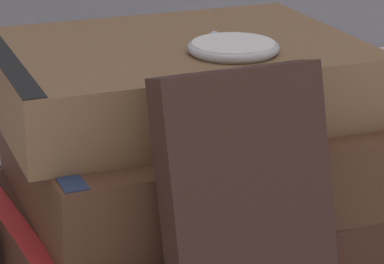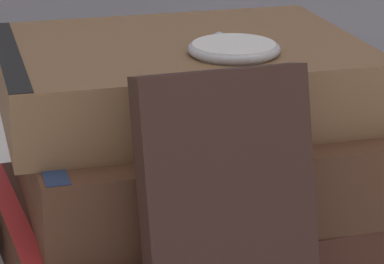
# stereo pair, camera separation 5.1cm
# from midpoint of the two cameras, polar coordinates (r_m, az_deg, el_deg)

# --- Properties ---
(ground_plane) EXTENTS (3.00, 3.00, 0.00)m
(ground_plane) POSITION_cam_midpoint_polar(r_m,az_deg,el_deg) (0.54, 4.67, -8.30)
(ground_plane) COLOR silver
(book_flat_bottom) EXTENTS (0.23, 0.18, 0.04)m
(book_flat_bottom) POSITION_cam_midpoint_polar(r_m,az_deg,el_deg) (0.55, 2.12, -5.61)
(book_flat_bottom) COLOR #422319
(book_flat_bottom) RESTS_ON ground_plane
(book_flat_middle) EXTENTS (0.22, 0.16, 0.05)m
(book_flat_middle) POSITION_cam_midpoint_polar(r_m,az_deg,el_deg) (0.53, 3.53, -1.43)
(book_flat_middle) COLOR #4C2D1E
(book_flat_middle) RESTS_ON book_flat_bottom
(book_flat_top) EXTENTS (0.21, 0.16, 0.04)m
(book_flat_top) POSITION_cam_midpoint_polar(r_m,az_deg,el_deg) (0.53, 1.45, 3.43)
(book_flat_top) COLOR brown
(book_flat_top) RESTS_ON book_flat_middle
(book_leaning_front) EXTENTS (0.08, 0.06, 0.14)m
(book_leaning_front) POSITION_cam_midpoint_polar(r_m,az_deg,el_deg) (0.43, 5.72, -5.95)
(book_leaning_front) COLOR #331E19
(book_leaning_front) RESTS_ON ground_plane
(pocket_watch) EXTENTS (0.05, 0.05, 0.01)m
(pocket_watch) POSITION_cam_midpoint_polar(r_m,az_deg,el_deg) (0.50, 5.57, 5.20)
(pocket_watch) COLOR white
(pocket_watch) RESTS_ON book_flat_top
(reading_glasses) EXTENTS (0.09, 0.04, 0.00)m
(reading_glasses) POSITION_cam_midpoint_polar(r_m,az_deg,el_deg) (0.68, -5.65, -1.91)
(reading_glasses) COLOR black
(reading_glasses) RESTS_ON ground_plane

